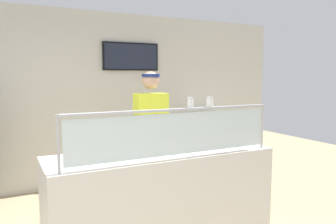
# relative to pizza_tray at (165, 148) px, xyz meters

# --- Properties ---
(ground_plane) EXTENTS (12.00, 12.00, 0.00)m
(ground_plane) POSITION_rel_pizza_tray_xyz_m (-0.08, 0.55, -0.97)
(ground_plane) COLOR tan
(ground_plane) RESTS_ON ground
(shop_rear_unit) EXTENTS (6.65, 0.13, 2.70)m
(shop_rear_unit) POSITION_rel_pizza_tray_xyz_m (-0.07, 2.14, 0.39)
(shop_rear_unit) COLOR beige
(shop_rear_unit) RESTS_ON ground
(serving_counter) EXTENTS (2.25, 0.72, 0.95)m
(serving_counter) POSITION_rel_pizza_tray_xyz_m (-0.08, -0.09, -0.49)
(serving_counter) COLOR silver
(serving_counter) RESTS_ON ground
(sneeze_guard) EXTENTS (2.07, 0.06, 0.46)m
(sneeze_guard) POSITION_rel_pizza_tray_xyz_m (-0.08, -0.39, 0.27)
(sneeze_guard) COLOR #B2B5BC
(sneeze_guard) RESTS_ON serving_counter
(pizza_tray) EXTENTS (0.50, 0.50, 0.04)m
(pizza_tray) POSITION_rel_pizza_tray_xyz_m (0.00, 0.00, 0.00)
(pizza_tray) COLOR #9EA0A8
(pizza_tray) RESTS_ON serving_counter
(pizza_server) EXTENTS (0.08, 0.28, 0.01)m
(pizza_server) POSITION_rel_pizza_tray_xyz_m (-0.04, -0.02, 0.02)
(pizza_server) COLOR #ADAFB7
(pizza_server) RESTS_ON pizza_tray
(parmesan_shaker) EXTENTS (0.06, 0.06, 0.10)m
(parmesan_shaker) POSITION_rel_pizza_tray_xyz_m (0.07, -0.39, 0.49)
(parmesan_shaker) COLOR white
(parmesan_shaker) RESTS_ON sneeze_guard
(pepper_flake_shaker) EXTENTS (0.06, 0.06, 0.09)m
(pepper_flake_shaker) POSITION_rel_pizza_tray_xyz_m (0.29, -0.39, 0.49)
(pepper_flake_shaker) COLOR white
(pepper_flake_shaker) RESTS_ON sneeze_guard
(worker_figure) EXTENTS (0.41, 0.50, 1.76)m
(worker_figure) POSITION_rel_pizza_tray_xyz_m (0.12, 0.60, 0.04)
(worker_figure) COLOR #23232D
(worker_figure) RESTS_ON ground
(prep_shelf) EXTENTS (0.70, 0.55, 0.82)m
(prep_shelf) POSITION_rel_pizza_tray_xyz_m (1.78, 1.65, -0.56)
(prep_shelf) COLOR #B7BABF
(prep_shelf) RESTS_ON ground
(pizza_box_stack) EXTENTS (0.47, 0.45, 0.22)m
(pizza_box_stack) POSITION_rel_pizza_tray_xyz_m (1.78, 1.65, -0.03)
(pizza_box_stack) COLOR silver
(pizza_box_stack) RESTS_ON prep_shelf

